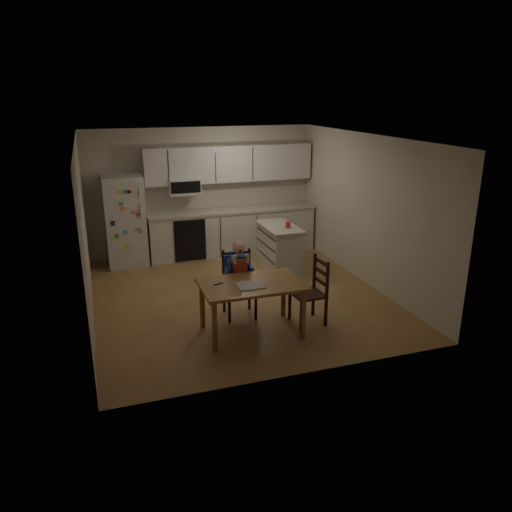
{
  "coord_description": "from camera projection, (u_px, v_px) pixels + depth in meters",
  "views": [
    {
      "loc": [
        -2.1,
        -7.18,
        3.15
      ],
      "look_at": [
        0.06,
        -0.71,
        0.89
      ],
      "focal_mm": 35.0,
      "sensor_mm": 36.0,
      "label": 1
    }
  ],
  "objects": [
    {
      "name": "kitchen_island",
      "position": [
        279.0,
        247.0,
        9.19
      ],
      "size": [
        0.58,
        1.11,
        0.82
      ],
      "color": "silver",
      "rests_on": "ground"
    },
    {
      "name": "dining_table",
      "position": [
        252.0,
        290.0,
        6.64
      ],
      "size": [
        1.36,
        0.87,
        0.73
      ],
      "color": "brown",
      "rests_on": "ground"
    },
    {
      "name": "chair_booster",
      "position": [
        239.0,
        271.0,
        7.18
      ],
      "size": [
        0.46,
        0.46,
        1.14
      ],
      "rotation": [
        0.0,
        0.0,
        -0.07
      ],
      "color": "black",
      "rests_on": "ground"
    },
    {
      "name": "napkin",
      "position": [
        250.0,
        286.0,
        6.51
      ],
      "size": [
        0.34,
        0.3,
        0.01
      ],
      "primitive_type": "cube",
      "color": "#B5B5BA",
      "rests_on": "dining_table"
    },
    {
      "name": "chair_side",
      "position": [
        314.0,
        287.0,
        7.01
      ],
      "size": [
        0.44,
        0.44,
        0.95
      ],
      "rotation": [
        0.0,
        0.0,
        -1.53
      ],
      "color": "black",
      "rests_on": "ground"
    },
    {
      "name": "red_cup",
      "position": [
        288.0,
        225.0,
        8.91
      ],
      "size": [
        0.09,
        0.09,
        0.11
      ],
      "primitive_type": "cylinder",
      "color": "red",
      "rests_on": "kitchen_island"
    },
    {
      "name": "refrigerator",
      "position": [
        125.0,
        221.0,
        9.28
      ],
      "size": [
        0.72,
        0.7,
        1.7
      ],
      "primitive_type": "cube",
      "color": "silver",
      "rests_on": "ground"
    },
    {
      "name": "toddler_spoon",
      "position": [
        218.0,
        284.0,
        6.56
      ],
      "size": [
        0.12,
        0.06,
        0.02
      ],
      "primitive_type": "cylinder",
      "rotation": [
        0.0,
        1.57,
        0.35
      ],
      "color": "#2243AD",
      "rests_on": "dining_table"
    },
    {
      "name": "kitchen_run",
      "position": [
        230.0,
        210.0,
        9.97
      ],
      "size": [
        3.37,
        0.62,
        2.15
      ],
      "color": "silver",
      "rests_on": "ground"
    },
    {
      "name": "room",
      "position": [
        229.0,
        214.0,
        8.12
      ],
      "size": [
        4.52,
        5.01,
        2.51
      ],
      "color": "#96663B",
      "rests_on": "ground"
    }
  ]
}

